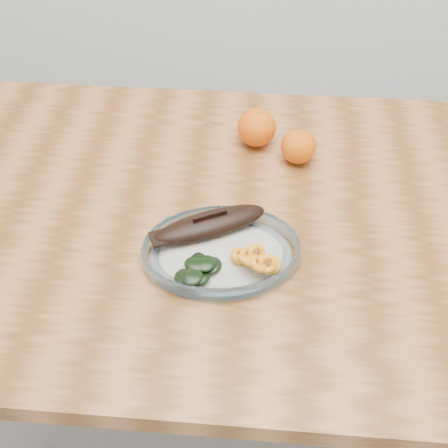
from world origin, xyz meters
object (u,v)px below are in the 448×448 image
object	(u,v)px
dining_table	(243,250)
plated_meal	(221,250)
orange_left	(257,128)
orange_right	(298,147)

from	to	relation	value
dining_table	plated_meal	distance (m)	0.16
orange_left	orange_right	distance (m)	0.10
plated_meal	orange_left	size ratio (longest dim) A/B	6.79
orange_left	orange_right	size ratio (longest dim) A/B	1.14
orange_right	plated_meal	bearing A→B (deg)	-115.91
plated_meal	orange_left	world-z (taller)	orange_left
dining_table	plated_meal	bearing A→B (deg)	-107.58
dining_table	orange_right	distance (m)	0.23
dining_table	orange_left	distance (m)	0.25
dining_table	orange_right	size ratio (longest dim) A/B	17.27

